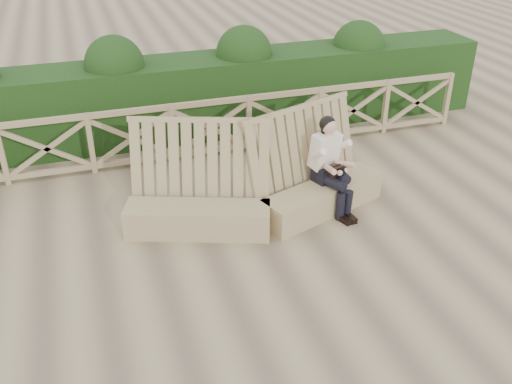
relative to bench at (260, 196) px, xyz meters
name	(u,v)px	position (x,y,z in m)	size (l,w,h in m)	color
ground	(276,261)	(-0.15, -1.12, -0.40)	(60.00, 60.00, 0.00)	brown
bench	(260,196)	(0.00, 0.00, 0.00)	(4.10, 1.41, 1.58)	olive
woman	(330,162)	(1.12, 0.00, 0.39)	(0.57, 0.98, 1.50)	black
guardrail	(211,128)	(-0.15, 2.38, 0.16)	(10.10, 0.09, 1.10)	#826A4B
hedge	(196,96)	(-0.15, 3.58, 0.35)	(12.00, 1.20, 1.50)	black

